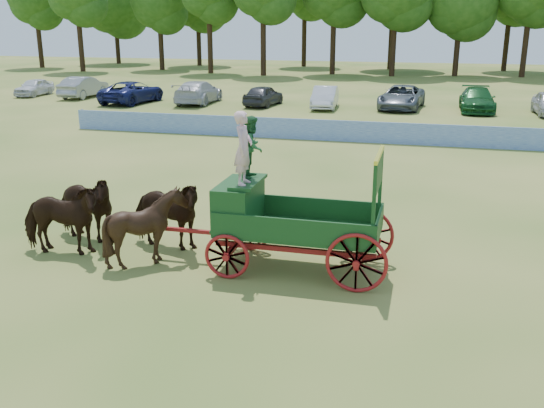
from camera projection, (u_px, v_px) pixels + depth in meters
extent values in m
plane|color=#A7984B|center=(195.00, 285.00, 13.86)|extent=(160.00, 160.00, 0.00)
imported|color=black|center=(60.00, 219.00, 15.41)|extent=(2.35, 1.29, 1.89)
imported|color=black|center=(84.00, 207.00, 16.43)|extent=(2.42, 1.51, 1.89)
imported|color=black|center=(147.00, 227.00, 14.83)|extent=(1.74, 1.55, 1.90)
imported|color=black|center=(165.00, 214.00, 15.85)|extent=(2.37, 1.34, 1.89)
cube|color=#A22010|center=(239.00, 241.00, 14.91)|extent=(0.12, 2.00, 0.12)
cube|color=#A22010|center=(361.00, 252.00, 14.19)|extent=(0.12, 2.00, 0.12)
cube|color=#A22010|center=(294.00, 250.00, 14.01)|extent=(3.80, 0.10, 0.12)
cube|color=#A22010|center=(303.00, 234.00, 15.03)|extent=(3.80, 0.10, 0.12)
cube|color=#A22010|center=(205.00, 232.00, 15.09)|extent=(2.80, 0.09, 0.09)
cube|color=#194D20|center=(299.00, 231.00, 14.44)|extent=(3.80, 1.80, 0.10)
cube|color=#194D20|center=(291.00, 231.00, 13.53)|extent=(3.80, 0.06, 0.55)
cube|color=#194D20|center=(306.00, 208.00, 15.16)|extent=(3.80, 0.06, 0.55)
cube|color=#194D20|center=(379.00, 225.00, 13.89)|extent=(0.06, 1.80, 0.55)
cube|color=#194D20|center=(239.00, 204.00, 14.64)|extent=(0.85, 1.70, 1.05)
cube|color=#194D20|center=(248.00, 182.00, 14.41)|extent=(0.55, 1.50, 0.08)
cube|color=#194D20|center=(224.00, 211.00, 14.79)|extent=(0.10, 1.60, 0.65)
cube|color=#194D20|center=(231.00, 223.00, 14.83)|extent=(0.55, 1.60, 0.06)
cube|color=#194D20|center=(374.00, 208.00, 12.98)|extent=(0.08, 0.08, 1.80)
cube|color=#194D20|center=(380.00, 189.00, 14.47)|extent=(0.08, 0.08, 1.80)
cube|color=#194D20|center=(378.00, 172.00, 13.55)|extent=(0.07, 1.75, 0.75)
cube|color=yellow|center=(379.00, 155.00, 13.43)|extent=(0.08, 1.80, 0.09)
cube|color=yellow|center=(377.00, 172.00, 13.56)|extent=(0.02, 1.30, 0.12)
torus|color=#A22010|center=(227.00, 257.00, 14.05)|extent=(1.09, 0.09, 1.09)
torus|color=#A22010|center=(250.00, 230.00, 15.81)|extent=(1.09, 0.09, 1.09)
torus|color=#A22010|center=(356.00, 263.00, 13.28)|extent=(1.39, 0.09, 1.39)
torus|color=#A22010|center=(366.00, 235.00, 15.04)|extent=(1.39, 0.09, 1.39)
imported|color=beige|center=(243.00, 148.00, 13.83)|extent=(0.41, 0.62, 1.70)
imported|color=#235D2E|center=(252.00, 147.00, 14.51)|extent=(0.56, 0.72, 1.49)
cube|color=#1E48A5|center=(308.00, 129.00, 30.62)|extent=(26.00, 0.08, 1.05)
imported|color=silver|center=(34.00, 87.00, 48.58)|extent=(1.84, 4.08, 1.36)
imported|color=gray|center=(84.00, 87.00, 47.46)|extent=(1.77, 4.94, 1.62)
imported|color=navy|center=(132.00, 92.00, 44.28)|extent=(3.21, 5.93, 1.58)
imported|color=silver|center=(198.00, 92.00, 44.00)|extent=(2.47, 5.70, 1.63)
imported|color=#333338|center=(263.00, 95.00, 42.80)|extent=(2.23, 4.47, 1.46)
imported|color=silver|center=(325.00, 97.00, 41.59)|extent=(1.89, 4.59, 1.48)
imported|color=slate|center=(402.00, 97.00, 41.35)|extent=(3.17, 5.92, 1.58)
imported|color=#144C1E|center=(477.00, 100.00, 40.10)|extent=(2.18, 5.33, 1.54)
cylinder|color=#382314|center=(40.00, 48.00, 77.48)|extent=(0.60, 0.60, 4.93)
cylinder|color=#382314|center=(81.00, 49.00, 71.44)|extent=(0.60, 0.60, 5.27)
cylinder|color=#382314|center=(161.00, 50.00, 74.08)|extent=(0.60, 0.60, 4.65)
cylinder|color=#382314|center=(210.00, 49.00, 69.02)|extent=(0.60, 0.60, 5.43)
cylinder|color=#382314|center=(263.00, 49.00, 66.08)|extent=(0.60, 0.60, 5.56)
cylinder|color=#382314|center=(333.00, 49.00, 67.63)|extent=(0.60, 0.60, 5.52)
cylinder|color=#382314|center=(393.00, 51.00, 65.21)|extent=(0.60, 0.60, 5.36)
cylinder|color=#382314|center=(456.00, 55.00, 65.65)|extent=(0.60, 0.60, 4.54)
cylinder|color=#382314|center=(525.00, 50.00, 64.01)|extent=(0.60, 0.60, 5.61)
cylinder|color=#382314|center=(118.00, 46.00, 84.53)|extent=(0.60, 0.60, 4.72)
cylinder|color=#382314|center=(199.00, 46.00, 80.83)|extent=(0.60, 0.60, 5.01)
cylinder|color=#382314|center=(304.00, 43.00, 79.23)|extent=(0.60, 0.60, 5.95)
cylinder|color=#382314|center=(391.00, 44.00, 74.38)|extent=(0.60, 0.60, 6.04)
cylinder|color=#382314|center=(506.00, 46.00, 71.89)|extent=(0.60, 0.60, 5.76)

